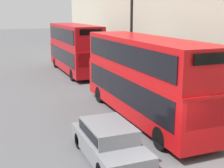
% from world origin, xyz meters
% --- Properties ---
extents(bus_leading, '(2.59, 10.72, 4.31)m').
position_xyz_m(bus_leading, '(1.60, 6.70, 2.38)').
color(bus_leading, '#B20C0F').
rests_on(bus_leading, ground).
extents(bus_second_in_queue, '(2.59, 10.04, 4.43)m').
position_xyz_m(bus_second_in_queue, '(1.60, 20.53, 2.44)').
color(bus_second_in_queue, '#A80F14').
rests_on(bus_second_in_queue, ground).
extents(car_dark_sedan, '(1.86, 4.39, 1.40)m').
position_xyz_m(car_dark_sedan, '(-1.80, 3.04, 0.74)').
color(car_dark_sedan, slate).
rests_on(car_dark_sedan, ground).
extents(street_lamp, '(0.44, 0.44, 7.24)m').
position_xyz_m(street_lamp, '(3.21, 11.75, 4.41)').
color(street_lamp, black).
rests_on(street_lamp, ground).
extents(pedestrian, '(0.36, 0.36, 1.66)m').
position_xyz_m(pedestrian, '(4.07, 15.30, 0.76)').
color(pedestrian, brown).
rests_on(pedestrian, ground).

